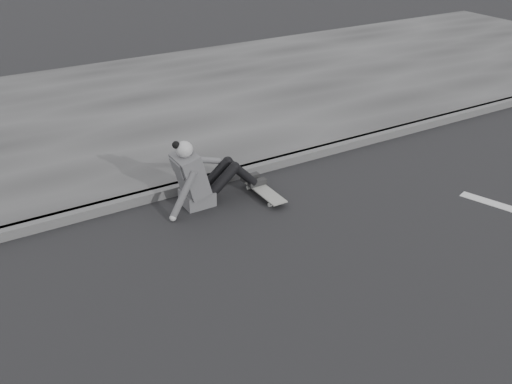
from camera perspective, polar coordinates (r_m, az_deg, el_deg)
ground at (r=5.42m, az=3.83°, el=-11.18°), size 80.00×80.00×0.00m
curb at (r=7.30m, az=-7.58°, el=0.42°), size 24.00×0.16×0.12m
sidewalk at (r=9.93m, az=-14.75°, el=7.44°), size 24.00×6.00×0.12m
skateboard at (r=7.13m, az=0.79°, el=0.07°), size 0.20×0.78×0.09m
seated_woman at (r=6.88m, az=-5.50°, el=1.55°), size 1.38×0.46×0.88m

